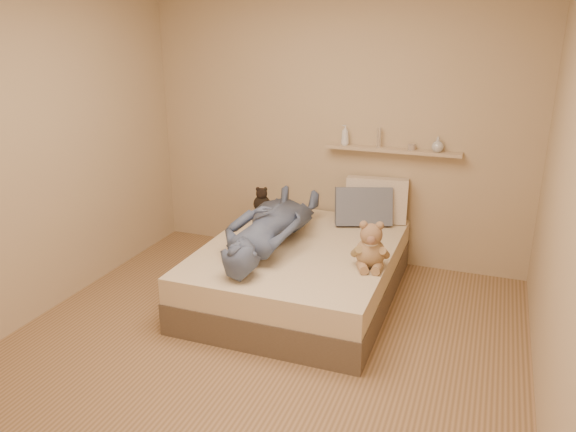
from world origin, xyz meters
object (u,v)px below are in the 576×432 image
at_px(bed, 300,271).
at_px(pillow_grey, 363,206).
at_px(dark_plush, 262,201).
at_px(teddy_bear, 371,248).
at_px(pillow_cream, 377,200).
at_px(game_console, 245,247).
at_px(person, 270,225).
at_px(wall_shelf, 393,150).

bearing_deg(bed, pillow_grey, 62.61).
bearing_deg(dark_plush, teddy_bear, -35.85).
relative_size(teddy_bear, pillow_cream, 0.67).
bearing_deg(bed, game_console, -115.83).
height_order(bed, game_console, game_console).
bearing_deg(game_console, teddy_bear, 19.09).
xyz_separation_m(bed, person, (-0.23, -0.09, 0.41)).
bearing_deg(wall_shelf, pillow_cream, -142.88).
height_order(teddy_bear, pillow_cream, pillow_cream).
bearing_deg(pillow_grey, game_console, -116.73).
distance_m(pillow_grey, wall_shelf, 0.56).
height_order(teddy_bear, person, person).
distance_m(bed, dark_plush, 1.00).
relative_size(game_console, pillow_grey, 0.37).
bearing_deg(teddy_bear, pillow_grey, 106.46).
distance_m(game_console, teddy_bear, 0.92).
bearing_deg(bed, person, -159.44).
relative_size(game_console, dark_plush, 0.73).
distance_m(game_console, person, 0.43).
bearing_deg(person, game_console, 85.46).
bearing_deg(teddy_bear, dark_plush, 144.15).
bearing_deg(dark_plush, person, -62.69).
relative_size(pillow_cream, wall_shelf, 0.46).
distance_m(bed, wall_shelf, 1.38).
relative_size(teddy_bear, pillow_grey, 0.74).
bearing_deg(teddy_bear, bed, 161.18).
bearing_deg(game_console, pillow_cream, 62.68).
xyz_separation_m(bed, teddy_bear, (0.62, -0.21, 0.38)).
xyz_separation_m(bed, game_console, (-0.25, -0.52, 0.38)).
relative_size(bed, pillow_cream, 3.45).
xyz_separation_m(teddy_bear, dark_plush, (-1.26, 0.91, -0.04)).
xyz_separation_m(pillow_cream, person, (-0.67, -0.92, -0.02)).
bearing_deg(pillow_cream, dark_plush, -172.83).
distance_m(dark_plush, wall_shelf, 1.32).
height_order(game_console, wall_shelf, wall_shelf).
xyz_separation_m(bed, dark_plush, (-0.63, 0.69, 0.33)).
bearing_deg(teddy_bear, wall_shelf, 93.78).
height_order(teddy_bear, dark_plush, teddy_bear).
relative_size(dark_plush, person, 0.16).
distance_m(game_console, wall_shelf, 1.71).
bearing_deg(pillow_cream, teddy_bear, -80.29).
height_order(game_console, dark_plush, dark_plush).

